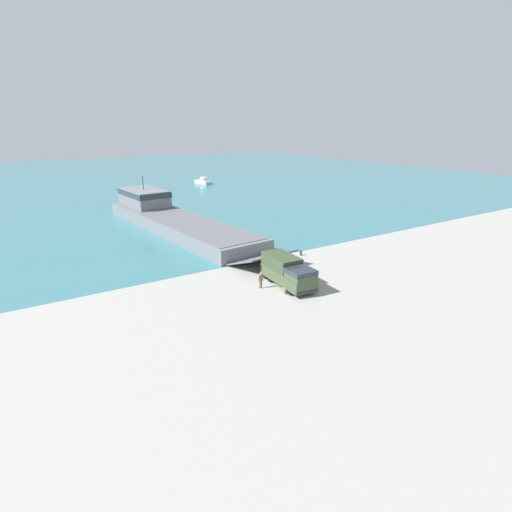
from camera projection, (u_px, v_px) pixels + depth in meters
name	position (u px, v px, depth m)	size (l,w,h in m)	color
ground_plane	(270.00, 273.00, 45.49)	(240.00, 240.00, 0.00)	gray
water_surface	(94.00, 181.00, 121.01)	(240.00, 180.00, 0.01)	#336B75
landing_craft	(168.00, 216.00, 65.77)	(11.46, 43.24, 7.40)	slate
military_truck	(288.00, 271.00, 41.49)	(3.16, 7.46, 2.94)	#3D4C33
soldier_on_ramp	(261.00, 279.00, 40.86)	(0.48, 0.32, 1.68)	#6B664C
moored_boat_a	(203.00, 182.00, 114.43)	(2.82, 6.24, 1.95)	#B7BABF
mooring_bollard	(301.00, 253.00, 51.40)	(0.34, 0.34, 0.71)	#333338
cargo_crate	(286.00, 290.00, 39.90)	(0.53, 0.63, 0.53)	#6B664C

